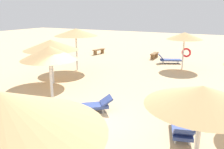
# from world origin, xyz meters

# --- Properties ---
(ground_plane) EXTENTS (80.00, 80.00, 0.00)m
(ground_plane) POSITION_xyz_m (0.00, 0.00, 0.00)
(ground_plane) COLOR #D1B284
(parasol_0) EXTENTS (2.45, 2.45, 2.79)m
(parasol_0) POSITION_xyz_m (-1.77, 0.66, 2.48)
(parasol_0) COLOR silver
(parasol_0) RESTS_ON ground
(parasol_1) EXTENTS (2.68, 2.68, 2.55)m
(parasol_1) POSITION_xyz_m (4.65, -1.32, 2.29)
(parasol_1) COLOR silver
(parasol_1) RESTS_ON ground
(parasol_2) EXTENTS (3.13, 3.13, 3.11)m
(parasol_2) POSITION_xyz_m (2.32, -4.83, 2.77)
(parasol_2) COLOR silver
(parasol_2) RESTS_ON ground
(parasol_3) EXTENTS (2.61, 2.61, 2.71)m
(parasol_3) POSITION_xyz_m (1.78, 10.92, 2.42)
(parasol_3) COLOR silver
(parasol_3) RESTS_ON ground
(parasol_6) EXTENTS (3.15, 3.15, 2.61)m
(parasol_6) POSITION_xyz_m (-4.25, 3.51, 2.31)
(parasol_6) COLOR silver
(parasol_6) RESTS_ON ground
(parasol_8) EXTENTS (3.08, 3.08, 3.01)m
(parasol_8) POSITION_xyz_m (-4.93, 6.87, 2.74)
(parasol_8) COLOR silver
(parasol_8) RESTS_ON ground
(lounger_0) EXTENTS (1.86, 1.72, 0.67)m
(lounger_0) POSITION_xyz_m (0.04, 1.02, 0.31)
(lounger_0) COLOR #33478C
(lounger_0) RESTS_ON ground
(lounger_1) EXTENTS (1.17, 2.00, 0.71)m
(lounger_1) POSITION_xyz_m (3.88, 0.74, 0.32)
(lounger_1) COLOR #33478C
(lounger_1) RESTS_ON ground
(lounger_3) EXTENTS (1.96, 1.36, 0.77)m
(lounger_3) POSITION_xyz_m (0.39, 12.32, 0.32)
(lounger_3) COLOR #33478C
(lounger_3) RESTS_ON ground
(bench_0) EXTENTS (0.47, 1.52, 0.49)m
(bench_0) POSITION_xyz_m (-1.33, 13.79, 0.35)
(bench_0) COLOR brown
(bench_0) RESTS_ON ground
(bench_1) EXTENTS (0.65, 1.55, 0.49)m
(bench_1) POSITION_xyz_m (-6.98, 13.36, 0.35)
(bench_1) COLOR brown
(bench_1) RESTS_ON ground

